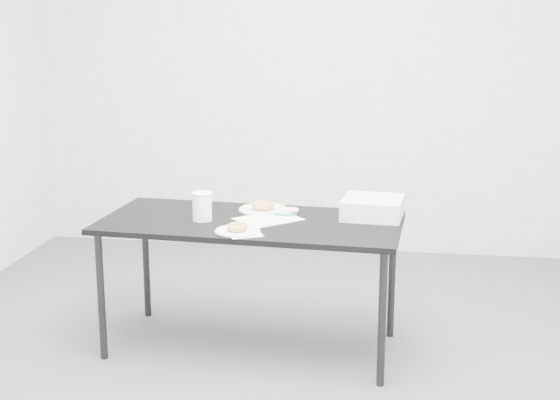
# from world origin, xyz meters

# --- Properties ---
(floor) EXTENTS (4.00, 4.00, 0.00)m
(floor) POSITION_xyz_m (0.00, 0.00, 0.00)
(floor) COLOR #515157
(floor) RESTS_ON ground
(wall_back) EXTENTS (4.00, 0.02, 2.70)m
(wall_back) POSITION_xyz_m (0.00, 2.00, 1.35)
(wall_back) COLOR white
(wall_back) RESTS_ON floor
(table) EXTENTS (1.54, 0.80, 0.68)m
(table) POSITION_xyz_m (-0.09, 0.18, 0.63)
(table) COLOR black
(table) RESTS_ON floor
(scorecard) EXTENTS (0.38, 0.37, 0.00)m
(scorecard) POSITION_xyz_m (-0.00, 0.21, 0.68)
(scorecard) COLOR white
(scorecard) RESTS_ON table
(logo_patch) EXTENTS (0.07, 0.07, 0.00)m
(logo_patch) POSITION_xyz_m (0.08, 0.29, 0.69)
(logo_patch) COLOR green
(logo_patch) RESTS_ON scorecard
(pen) EXTENTS (0.14, 0.02, 0.01)m
(pen) POSITION_xyz_m (0.06, 0.28, 0.69)
(pen) COLOR #0D9577
(pen) RESTS_ON scorecard
(napkin) EXTENTS (0.20, 0.20, 0.00)m
(napkin) POSITION_xyz_m (-0.07, -0.08, 0.68)
(napkin) COLOR white
(napkin) RESTS_ON table
(plate_near) EXTENTS (0.22, 0.22, 0.01)m
(plate_near) POSITION_xyz_m (-0.11, -0.06, 0.69)
(plate_near) COLOR white
(plate_near) RESTS_ON napkin
(donut_near) EXTENTS (0.13, 0.13, 0.03)m
(donut_near) POSITION_xyz_m (-0.11, -0.06, 0.71)
(donut_near) COLOR #BF7E3C
(donut_near) RESTS_ON plate_near
(plate_far) EXTENTS (0.26, 0.26, 0.01)m
(plate_far) POSITION_xyz_m (-0.06, 0.39, 0.69)
(plate_far) COLOR white
(plate_far) RESTS_ON table
(donut_far) EXTENTS (0.13, 0.13, 0.04)m
(donut_far) POSITION_xyz_m (-0.06, 0.39, 0.71)
(donut_far) COLOR #BF7E3C
(donut_far) RESTS_ON plate_far
(coffee_cup) EXTENTS (0.10, 0.10, 0.14)m
(coffee_cup) POSITION_xyz_m (-0.33, 0.13, 0.75)
(coffee_cup) COLOR white
(coffee_cup) RESTS_ON table
(cup_lid) EXTENTS (0.09, 0.09, 0.01)m
(cup_lid) POSITION_xyz_m (0.08, 0.38, 0.69)
(cup_lid) COLOR white
(cup_lid) RESTS_ON table
(bakery_box) EXTENTS (0.32, 0.32, 0.10)m
(bakery_box) POSITION_xyz_m (0.51, 0.33, 0.73)
(bakery_box) COLOR silver
(bakery_box) RESTS_ON table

